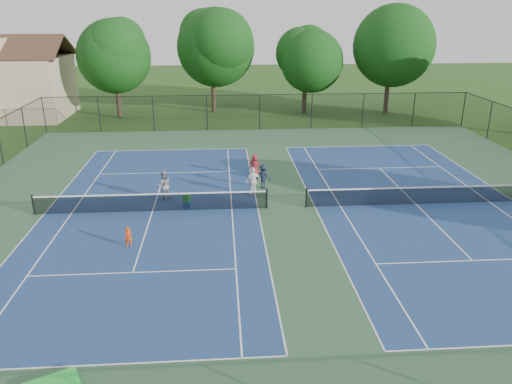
{
  "coord_description": "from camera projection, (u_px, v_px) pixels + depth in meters",
  "views": [
    {
      "loc": [
        -3.35,
        -24.22,
        9.94
      ],
      "look_at": [
        -1.68,
        -1.0,
        1.3
      ],
      "focal_mm": 35.0,
      "sensor_mm": 36.0,
      "label": 1
    }
  ],
  "objects": [
    {
      "name": "ball_hopper",
      "position": [
        187.0,
        198.0,
        26.16
      ],
      "size": [
        0.42,
        0.38,
        0.43
      ],
      "primitive_type": "cube",
      "rotation": [
        0.0,
        0.0,
        -0.35
      ],
      "color": "green",
      "rests_on": "ball_crate"
    },
    {
      "name": "tennis_court_right",
      "position": [
        416.0,
        202.0,
        26.76
      ],
      "size": [
        12.0,
        23.83,
        1.07
      ],
      "color": "navy",
      "rests_on": "ground"
    },
    {
      "name": "tree_back_d",
      "position": [
        391.0,
        42.0,
        47.27
      ],
      "size": [
        7.8,
        7.8,
        10.37
      ],
      "color": "#2D2116",
      "rests_on": "ground"
    },
    {
      "name": "tree_back_a",
      "position": [
        114.0,
        53.0,
        45.8
      ],
      "size": [
        6.8,
        6.8,
        9.15
      ],
      "color": "#2D2116",
      "rests_on": "ground"
    },
    {
      "name": "instructor",
      "position": [
        164.0,
        185.0,
        27.17
      ],
      "size": [
        0.96,
        0.85,
        1.67
      ],
      "primitive_type": "imported",
      "rotation": [
        0.0,
        0.0,
        3.45
      ],
      "color": "gray",
      "rests_on": "ground"
    },
    {
      "name": "tree_back_c",
      "position": [
        306.0,
        56.0,
        48.13
      ],
      "size": [
        6.0,
        6.0,
        8.4
      ],
      "color": "#2D2116",
      "rests_on": "ground"
    },
    {
      "name": "ball_crate",
      "position": [
        187.0,
        205.0,
        26.29
      ],
      "size": [
        0.47,
        0.4,
        0.32
      ],
      "primitive_type": "cube",
      "rotation": [
        0.0,
        0.0,
        -0.28
      ],
      "color": "#153D93",
      "rests_on": "ground"
    },
    {
      "name": "bystander_c",
      "position": [
        255.0,
        166.0,
        30.76
      ],
      "size": [
        0.78,
        0.58,
        1.47
      ],
      "primitive_type": "imported",
      "rotation": [
        0.0,
        0.0,
        2.98
      ],
      "color": "maroon",
      "rests_on": "ground"
    },
    {
      "name": "bystander_a",
      "position": [
        253.0,
        181.0,
        27.86
      ],
      "size": [
        1.03,
        0.78,
        1.62
      ],
      "primitive_type": "imported",
      "rotation": [
        0.0,
        0.0,
        3.61
      ],
      "color": "white",
      "rests_on": "ground"
    },
    {
      "name": "bystander_b",
      "position": [
        263.0,
        176.0,
        28.91
      ],
      "size": [
        1.09,
        0.91,
        1.46
      ],
      "primitive_type": "imported",
      "rotation": [
        0.0,
        0.0,
        2.68
      ],
      "color": "#182135",
      "rests_on": "ground"
    },
    {
      "name": "perimeter_fence",
      "position": [
        287.0,
        179.0,
        25.77
      ],
      "size": [
        36.08,
        36.08,
        3.02
      ],
      "color": "black",
      "rests_on": "ground"
    },
    {
      "name": "tree_back_b",
      "position": [
        212.0,
        44.0,
        48.08
      ],
      "size": [
        7.6,
        7.6,
        10.03
      ],
      "color": "#2D2116",
      "rests_on": "ground"
    },
    {
      "name": "ground",
      "position": [
        286.0,
        208.0,
        26.33
      ],
      "size": [
        140.0,
        140.0,
        0.0
      ],
      "primitive_type": "plane",
      "color": "#234716",
      "rests_on": "ground"
    },
    {
      "name": "child_player",
      "position": [
        129.0,
        237.0,
        21.88
      ],
      "size": [
        0.4,
        0.31,
        0.95
      ],
      "primitive_type": "imported",
      "rotation": [
        0.0,
        0.0,
        0.28
      ],
      "color": "#E3420F",
      "rests_on": "ground"
    },
    {
      "name": "court_pad",
      "position": [
        286.0,
        208.0,
        26.33
      ],
      "size": [
        36.0,
        36.0,
        0.01
      ],
      "primitive_type": "cube",
      "color": "#305639",
      "rests_on": "ground"
    },
    {
      "name": "clapboard_house",
      "position": [
        12.0,
        84.0,
        47.09
      ],
      "size": [
        10.8,
        8.1,
        7.65
      ],
      "color": "tan",
      "rests_on": "ground"
    },
    {
      "name": "tennis_court_left",
      "position": [
        152.0,
        210.0,
        25.82
      ],
      "size": [
        12.0,
        23.83,
        1.07
      ],
      "color": "navy",
      "rests_on": "ground"
    }
  ]
}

